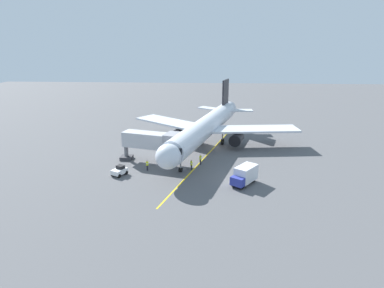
{
  "coord_description": "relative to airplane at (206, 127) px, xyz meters",
  "views": [
    {
      "loc": [
        0.3,
        61.34,
        19.21
      ],
      "look_at": [
        3.72,
        8.1,
        3.0
      ],
      "focal_mm": 30.86,
      "sensor_mm": 36.0,
      "label": 1
    }
  ],
  "objects": [
    {
      "name": "apron_lead_in_line",
      "position": [
        0.07,
        6.27,
        -4.0
      ],
      "size": [
        10.84,
        38.63,
        0.01
      ],
      "primitive_type": "cube",
      "rotation": [
        0.0,
        0.0,
        -0.27
      ],
      "color": "yellow",
      "rests_on": "ground"
    },
    {
      "name": "box_truck_portside",
      "position": [
        -5.88,
        17.36,
        -2.62
      ],
      "size": [
        4.25,
        4.88,
        2.62
      ],
      "color": "#2D3899",
      "rests_on": "ground"
    },
    {
      "name": "ground_plane",
      "position": [
        -1.53,
        -0.11,
        -4.0
      ],
      "size": [
        220.0,
        220.0,
        0.0
      ],
      "primitive_type": "plane",
      "color": "#565659"
    },
    {
      "name": "airplane",
      "position": [
        0.0,
        0.0,
        0.0
      ],
      "size": [
        33.56,
        39.69,
        11.5
      ],
      "color": "silver",
      "rests_on": "ground"
    },
    {
      "name": "tug_near_nose",
      "position": [
        12.81,
        15.18,
        -3.3
      ],
      "size": [
        2.39,
        2.73,
        1.5
      ],
      "color": "white",
      "rests_on": "ground"
    },
    {
      "name": "ground_crew_wing_walker",
      "position": [
        8.95,
        13.02,
        -3.12
      ],
      "size": [
        0.44,
        0.32,
        1.71
      ],
      "color": "#23232D",
      "rests_on": "ground"
    },
    {
      "name": "ground_crew_loader",
      "position": [
        0.68,
        9.73,
        -3.12
      ],
      "size": [
        0.37,
        0.46,
        1.71
      ],
      "color": "#23232D",
      "rests_on": "ground"
    },
    {
      "name": "ground_crew_marshaller",
      "position": [
        2.01,
        12.41,
        -3.12
      ],
      "size": [
        0.37,
        0.46,
        1.71
      ],
      "color": "#23232D",
      "rests_on": "ground"
    },
    {
      "name": "jet_bridge",
      "position": [
        8.17,
        9.45,
        -0.24
      ],
      "size": [
        11.45,
        5.55,
        5.4
      ],
      "color": "#B7B7BC",
      "rests_on": "ground"
    }
  ]
}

